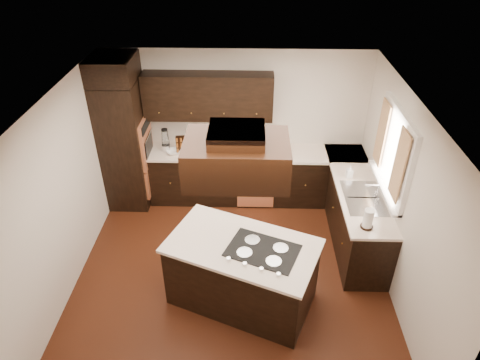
# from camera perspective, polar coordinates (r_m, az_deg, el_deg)

# --- Properties ---
(floor) EXTENTS (4.20, 4.20, 0.02)m
(floor) POSITION_cam_1_polar(r_m,az_deg,el_deg) (6.10, -1.13, -12.28)
(floor) COLOR #552512
(floor) RESTS_ON ground
(ceiling) EXTENTS (4.20, 4.20, 0.02)m
(ceiling) POSITION_cam_1_polar(r_m,az_deg,el_deg) (4.65, -1.47, 10.02)
(ceiling) COLOR silver
(ceiling) RESTS_ON ground
(wall_back) EXTENTS (4.20, 0.02, 2.50)m
(wall_back) POSITION_cam_1_polar(r_m,az_deg,el_deg) (7.09, -0.46, 7.41)
(wall_back) COLOR beige
(wall_back) RESTS_ON ground
(wall_front) EXTENTS (4.20, 0.02, 2.50)m
(wall_front) POSITION_cam_1_polar(r_m,az_deg,el_deg) (3.78, -2.92, -21.78)
(wall_front) COLOR beige
(wall_front) RESTS_ON ground
(wall_left) EXTENTS (0.02, 4.20, 2.50)m
(wall_left) POSITION_cam_1_polar(r_m,az_deg,el_deg) (5.77, -22.71, -2.09)
(wall_left) COLOR beige
(wall_left) RESTS_ON ground
(wall_right) EXTENTS (0.02, 4.20, 2.50)m
(wall_right) POSITION_cam_1_polar(r_m,az_deg,el_deg) (5.59, 20.89, -2.85)
(wall_right) COLOR beige
(wall_right) RESTS_ON ground
(oven_column) EXTENTS (0.65, 0.75, 2.12)m
(oven_column) POSITION_cam_1_polar(r_m,az_deg,el_deg) (7.11, -15.07, 4.53)
(oven_column) COLOR black
(oven_column) RESTS_ON floor
(wall_oven_face) EXTENTS (0.05, 0.62, 0.78)m
(wall_oven_face) POSITION_cam_1_polar(r_m,az_deg,el_deg) (6.99, -12.38, 4.97)
(wall_oven_face) COLOR #D3754A
(wall_oven_face) RESTS_ON oven_column
(base_cabinets_back) EXTENTS (2.93, 0.60, 0.88)m
(base_cabinets_back) POSITION_cam_1_polar(r_m,az_deg,el_deg) (7.22, -0.24, 0.53)
(base_cabinets_back) COLOR black
(base_cabinets_back) RESTS_ON floor
(base_cabinets_right) EXTENTS (0.60, 2.40, 0.88)m
(base_cabinets_right) POSITION_cam_1_polar(r_m,az_deg,el_deg) (6.66, 14.90, -3.92)
(base_cabinets_right) COLOR black
(base_cabinets_right) RESTS_ON floor
(countertop_back) EXTENTS (2.93, 0.63, 0.04)m
(countertop_back) POSITION_cam_1_polar(r_m,az_deg,el_deg) (6.97, -0.25, 3.64)
(countertop_back) COLOR #FBE5D0
(countertop_back) RESTS_ON base_cabinets_back
(countertop_right) EXTENTS (0.63, 2.40, 0.04)m
(countertop_right) POSITION_cam_1_polar(r_m,az_deg,el_deg) (6.40, 15.35, -0.64)
(countertop_right) COLOR #FBE5D0
(countertop_right) RESTS_ON base_cabinets_right
(upper_cabinets) EXTENTS (2.00, 0.34, 0.72)m
(upper_cabinets) POSITION_cam_1_polar(r_m,az_deg,el_deg) (6.73, -4.27, 11.06)
(upper_cabinets) COLOR black
(upper_cabinets) RESTS_ON wall_back
(dishwasher_front) EXTENTS (0.60, 0.05, 0.72)m
(dishwasher_front) POSITION_cam_1_polar(r_m,az_deg,el_deg) (6.99, 2.08, -1.12)
(dishwasher_front) COLOR #D3754A
(dishwasher_front) RESTS_ON floor
(window_frame) EXTENTS (0.06, 1.32, 1.12)m
(window_frame) POSITION_cam_1_polar(r_m,az_deg,el_deg) (5.81, 19.83, 3.54)
(window_frame) COLOR white
(window_frame) RESTS_ON wall_right
(window_pane) EXTENTS (0.00, 1.20, 1.00)m
(window_pane) POSITION_cam_1_polar(r_m,az_deg,el_deg) (5.82, 20.09, 3.53)
(window_pane) COLOR white
(window_pane) RESTS_ON wall_right
(curtain_left) EXTENTS (0.02, 0.34, 0.90)m
(curtain_left) POSITION_cam_1_polar(r_m,az_deg,el_deg) (5.43, 20.46, 1.81)
(curtain_left) COLOR beige
(curtain_left) RESTS_ON wall_right
(curtain_right) EXTENTS (0.02, 0.34, 0.90)m
(curtain_right) POSITION_cam_1_polar(r_m,az_deg,el_deg) (6.13, 18.37, 5.92)
(curtain_right) COLOR beige
(curtain_right) RESTS_ON wall_right
(sink_rim) EXTENTS (0.52, 0.84, 0.01)m
(sink_rim) POSITION_cam_1_polar(r_m,az_deg,el_deg) (6.11, 16.15, -2.28)
(sink_rim) COLOR silver
(sink_rim) RESTS_ON countertop_right
(island) EXTENTS (1.94, 1.51, 0.88)m
(island) POSITION_cam_1_polar(r_m,az_deg,el_deg) (5.46, 0.29, -12.37)
(island) COLOR black
(island) RESTS_ON floor
(island_top) EXTENTS (2.02, 1.59, 0.04)m
(island_top) POSITION_cam_1_polar(r_m,az_deg,el_deg) (5.14, 0.31, -8.79)
(island_top) COLOR #FBE5D0
(island_top) RESTS_ON island
(cooktop) EXTENTS (0.95, 0.80, 0.01)m
(cooktop) POSITION_cam_1_polar(r_m,az_deg,el_deg) (5.05, 3.04, -9.35)
(cooktop) COLOR black
(cooktop) RESTS_ON island_top
(range_hood) EXTENTS (1.05, 0.72, 0.42)m
(range_hood) POSITION_cam_1_polar(r_m,az_deg,el_deg) (4.31, -0.44, 2.83)
(range_hood) COLOR black
(range_hood) RESTS_ON ceiling
(hood_duct) EXTENTS (0.55, 0.50, 0.13)m
(hood_duct) POSITION_cam_1_polar(r_m,az_deg,el_deg) (4.18, -0.46, 6.08)
(hood_duct) COLOR black
(hood_duct) RESTS_ON ceiling
(blender_base) EXTENTS (0.15, 0.15, 0.10)m
(blender_base) POSITION_cam_1_polar(r_m,az_deg,el_deg) (7.08, -9.81, 4.30)
(blender_base) COLOR silver
(blender_base) RESTS_ON countertop_back
(blender_pitcher) EXTENTS (0.13, 0.13, 0.26)m
(blender_pitcher) POSITION_cam_1_polar(r_m,az_deg,el_deg) (7.00, -9.95, 5.58)
(blender_pitcher) COLOR silver
(blender_pitcher) RESTS_ON blender_base
(spice_rack) EXTENTS (0.33, 0.10, 0.27)m
(spice_rack) POSITION_cam_1_polar(r_m,az_deg,el_deg) (6.95, -7.18, 4.78)
(spice_rack) COLOR black
(spice_rack) RESTS_ON countertop_back
(mixing_bowl) EXTENTS (0.31, 0.31, 0.06)m
(mixing_bowl) POSITION_cam_1_polar(r_m,az_deg,el_deg) (6.98, -8.83, 3.74)
(mixing_bowl) COLOR white
(mixing_bowl) RESTS_ON countertop_back
(soap_bottle) EXTENTS (0.10, 0.10, 0.20)m
(soap_bottle) POSITION_cam_1_polar(r_m,az_deg,el_deg) (6.46, 14.40, 1.12)
(soap_bottle) COLOR white
(soap_bottle) RESTS_ON countertop_right
(paper_towel) EXTENTS (0.14, 0.14, 0.27)m
(paper_towel) POSITION_cam_1_polar(r_m,az_deg,el_deg) (5.52, 16.71, -5.00)
(paper_towel) COLOR white
(paper_towel) RESTS_ON countertop_right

